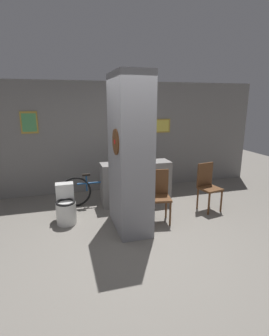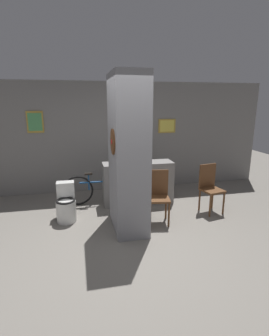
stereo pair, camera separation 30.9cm
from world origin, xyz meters
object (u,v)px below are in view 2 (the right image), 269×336
Objects in this scene: chair_near_pillar at (158,194)px; chair_by_doorway at (210,186)px; bicycle at (100,188)px; bottle_tall at (147,156)px; toilet at (66,205)px.

chair_by_doorway is at bearing 20.68° from chair_near_pillar.
bicycle is 4.81× the size of bottle_tall.
chair_by_doorway reaches higher than bicycle.
chair_by_doorway reaches higher than toilet.
bottle_tall reaches higher than bicycle.
bicycle is (0.69, 0.69, 0.04)m from toilet.
chair_near_pillar is 1.09m from bottle_tall.
chair_by_doorway is (2.79, -0.18, 0.22)m from toilet.
chair_near_pillar is 0.60× the size of bicycle.
bottle_tall reaches higher than chair_near_pillar.
chair_near_pillar is at bearing -92.17° from bottle_tall.
bottle_tall is (1.68, 0.58, 0.72)m from toilet.
toilet is at bearing -161.06° from bottle_tall.
chair_near_pillar is (1.65, -0.39, 0.22)m from toilet.
bottle_tall is at bearing 18.94° from toilet.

